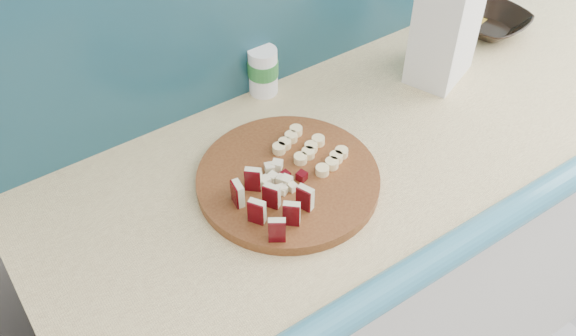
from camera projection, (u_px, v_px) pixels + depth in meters
The scene contains 9 objects.
kitchen_counter at pixel (462, 209), 1.79m from camera, with size 2.20×0.63×0.91m.
cutting_board at pixel (288, 180), 1.22m from camera, with size 0.35×0.35×0.02m, color #4A2310.
apple_wedges at pixel (270, 203), 1.13m from camera, with size 0.12×0.16×0.05m.
apple_chunks at pixel (281, 179), 1.19m from camera, with size 0.05×0.06×0.02m.
banana_slices at pixel (310, 150), 1.25m from camera, with size 0.12×0.15×0.02m.
brown_bowl at pixel (489, 22), 1.59m from camera, with size 0.18×0.18×0.05m, color black.
flour_bag at pixel (446, 27), 1.39m from camera, with size 0.15×0.11×0.25m, color silver.
canister at pixel (263, 70), 1.39m from camera, with size 0.07×0.07×0.11m.
banana_peel at pixel (463, 15), 1.65m from camera, with size 0.20×0.16×0.01m.
Camera 1 is at (-0.97, 0.79, 1.79)m, focal length 40.00 mm.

